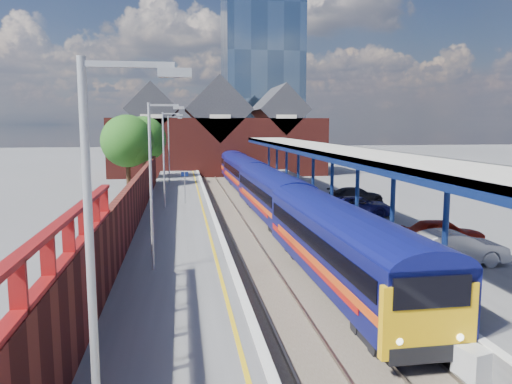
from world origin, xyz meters
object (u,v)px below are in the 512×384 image
platform_sign (185,182)px  parked_car_blue (359,206)px  lamp_post_d (170,145)px  relay_cabinet (472,365)px  parked_car_dark (356,195)px  parked_car_silver (455,248)px  lamp_post_a (102,279)px  train (255,179)px  parked_car_red (443,233)px  lamp_post_c (166,154)px  lamp_post_b (154,176)px

platform_sign → parked_car_blue: bearing=-30.9°
lamp_post_d → relay_cabinet: bearing=-77.6°
lamp_post_d → parked_car_dark: (14.57, -16.02, -3.35)m
lamp_post_d → parked_car_silver: size_ratio=1.56×
lamp_post_a → parked_car_blue: bearing=62.5°
platform_sign → train: bearing=43.8°
train → platform_sign: platform_sign is taller
platform_sign → parked_car_silver: (11.58, -19.07, -0.95)m
parked_car_red → parked_car_silver: 3.40m
lamp_post_c → lamp_post_d: size_ratio=1.00×
lamp_post_d → relay_cabinet: size_ratio=7.00×
lamp_post_d → parked_car_blue: size_ratio=1.51×
platform_sign → relay_cabinet: 28.05m
lamp_post_c → parked_car_silver: (12.94, -17.07, -3.25)m
parked_car_red → parked_car_dark: 13.89m
parked_car_blue → train: bearing=39.5°
lamp_post_a → parked_car_blue: lamp_post_a is taller
train → platform_sign: size_ratio=26.38×
lamp_post_a → lamp_post_d: same height
platform_sign → parked_car_blue: 13.61m
lamp_post_a → train: bearing=78.4°
lamp_post_c → platform_sign: 3.34m
lamp_post_d → platform_sign: lamp_post_d is taller
platform_sign → parked_car_dark: (13.21, -2.02, -1.05)m
parked_car_silver → parked_car_dark: (1.63, 17.06, -0.10)m
lamp_post_c → platform_sign: (1.36, 2.00, -2.30)m
parked_car_red → lamp_post_b: bearing=105.8°
lamp_post_b → parked_car_dark: 21.89m
lamp_post_d → parked_car_silver: lamp_post_d is taller
lamp_post_a → relay_cabinet: bearing=29.5°
train → lamp_post_c: (-7.86, -8.22, 2.87)m
relay_cabinet → platform_sign: bearing=90.9°
platform_sign → lamp_post_a: bearing=-92.4°
lamp_post_a → parked_car_dark: lamp_post_a is taller
parked_car_silver → parked_car_red: bearing=-18.6°
parked_car_red → parked_car_silver: (-1.20, -3.18, 0.04)m
parked_car_blue → relay_cabinet: 20.36m
lamp_post_a → lamp_post_b: 14.00m
platform_sign → parked_car_blue: size_ratio=0.54×
lamp_post_b → parked_car_red: 14.67m
train → parked_car_red: train is taller
lamp_post_b → lamp_post_c: (0.00, 16.00, 0.00)m
lamp_post_b → parked_car_blue: lamp_post_b is taller
train → parked_car_dark: size_ratio=15.00×
train → platform_sign: (-6.49, -6.22, 0.57)m
lamp_post_c → parked_car_dark: size_ratio=1.59×
lamp_post_b → parked_car_silver: lamp_post_b is taller
parked_car_silver → platform_sign: bearing=33.3°
lamp_post_a → lamp_post_c: 30.00m
train → parked_car_red: size_ratio=16.05×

